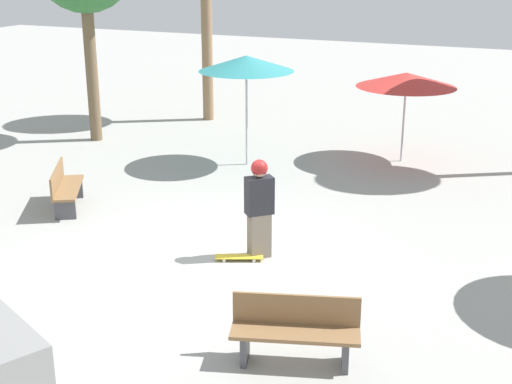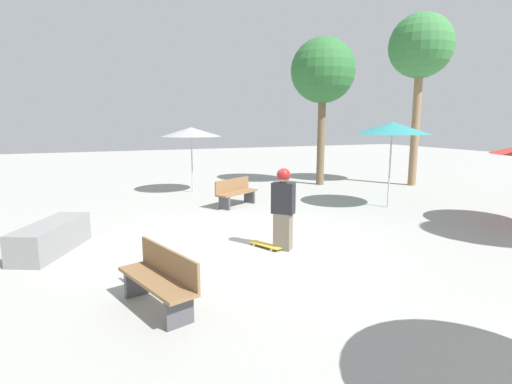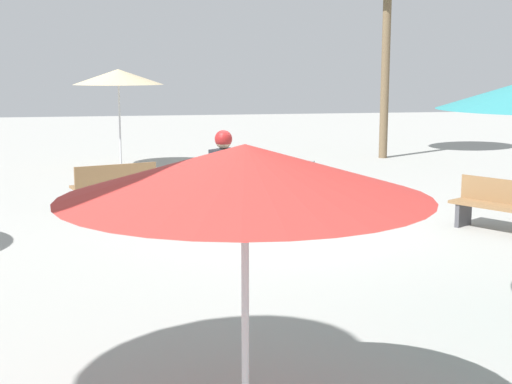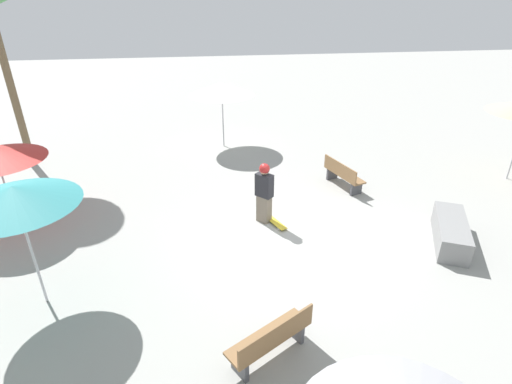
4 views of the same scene
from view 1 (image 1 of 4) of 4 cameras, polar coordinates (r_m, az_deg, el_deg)
name	(u,v)px [view 1 (image 1 of 4)]	position (r m, az deg, el deg)	size (l,w,h in m)	color
ground_plane	(192,263)	(11.87, -5.12, -5.66)	(60.00, 60.00, 0.00)	#9E9E99
skater_main	(259,205)	(11.74, 0.27, -1.06)	(0.49, 0.50, 1.69)	#726656
skateboard	(239,257)	(11.90, -1.35, -5.21)	(0.51, 0.81, 0.07)	gold
bench_near	(295,331)	(9.00, 3.17, -11.03)	(0.90, 1.66, 0.85)	#47474C
bench_far	(65,188)	(14.62, -15.02, 0.31)	(1.60, 1.20, 0.85)	#47474C
shade_umbrella_red	(406,80)	(17.39, 11.93, 8.78)	(2.37, 2.37, 2.17)	#B7B7BC
shade_umbrella_teal	(246,63)	(16.67, -0.78, 10.25)	(2.22, 2.22, 2.61)	#B7B7BC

